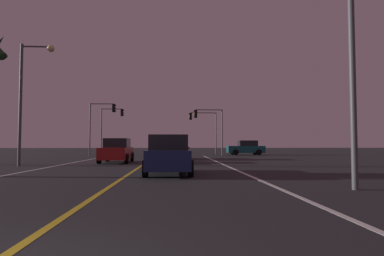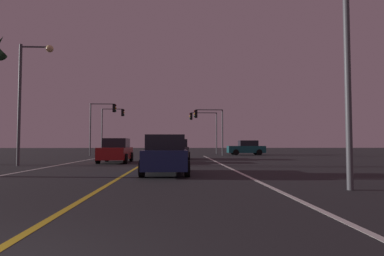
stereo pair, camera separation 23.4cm
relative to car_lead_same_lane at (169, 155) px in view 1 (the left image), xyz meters
The scene contains 13 objects.
lane_edge_right 3.88m from the car_lead_same_lane, 27.86° to the left, with size 0.16×38.59×0.01m, color silver.
lane_edge_left 7.10m from the car_lead_same_lane, 165.43° to the left, with size 0.16×38.59×0.01m, color silver.
lane_center_divider 2.61m from the car_lead_same_lane, 134.34° to the left, with size 0.16×38.59×0.01m, color gold.
car_lead_same_lane is the anchor object (origin of this frame).
car_ahead_far 13.50m from the car_lead_same_lane, 87.80° to the left, with size 2.02×4.30×1.70m.
car_crossing_side 25.19m from the car_lead_same_lane, 69.99° to the left, with size 4.30×2.02×1.70m.
car_oncoming 9.62m from the car_lead_same_lane, 113.31° to the left, with size 2.02×4.30×1.70m.
traffic_light_near_right 22.13m from the car_lead_same_lane, 79.66° to the left, with size 3.25×0.36×5.13m.
traffic_light_near_left 23.14m from the car_lead_same_lane, 109.57° to the left, with size 2.87×0.36×5.72m.
traffic_light_far_right 27.52m from the car_lead_same_lane, 81.99° to the left, with size 3.55×0.36×5.32m.
traffic_light_far_left 28.34m from the car_lead_same_lane, 105.81° to the left, with size 2.87×0.36×5.74m.
street_lamp_right_near 8.46m from the car_lead_same_lane, 46.97° to the right, with size 2.81×0.44×8.62m.
street_lamp_left_mid 10.78m from the car_lead_same_lane, 147.14° to the left, with size 2.02×0.44×7.31m.
Camera 1 is at (2.00, -2.85, 1.33)m, focal length 30.57 mm.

